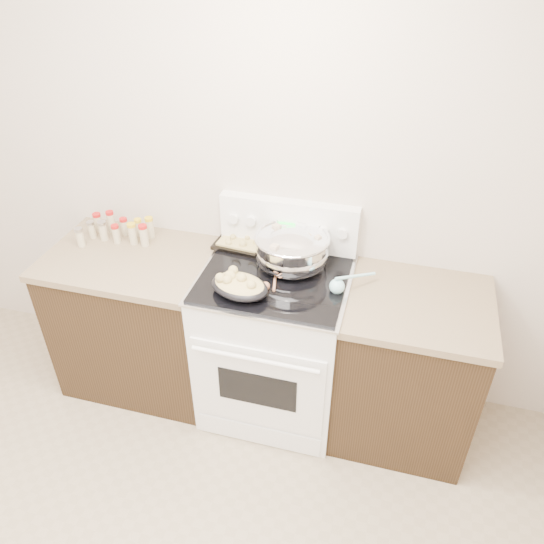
% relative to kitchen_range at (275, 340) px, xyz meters
% --- Properties ---
extents(counter_left, '(0.93, 0.67, 0.92)m').
position_rel_kitchen_range_xyz_m(counter_left, '(-0.83, 0.01, -0.03)').
color(counter_left, black).
rests_on(counter_left, ground).
extents(counter_right, '(0.73, 0.67, 0.92)m').
position_rel_kitchen_range_xyz_m(counter_right, '(0.73, 0.01, -0.03)').
color(counter_right, black).
rests_on(counter_right, ground).
extents(kitchen_range, '(0.78, 0.73, 1.22)m').
position_rel_kitchen_range_xyz_m(kitchen_range, '(0.00, 0.00, 0.00)').
color(kitchen_range, white).
rests_on(kitchen_range, ground).
extents(mixing_bowl, '(0.42, 0.42, 0.23)m').
position_rel_kitchen_range_xyz_m(mixing_bowl, '(0.06, 0.11, 0.54)').
color(mixing_bowl, silver).
rests_on(mixing_bowl, kitchen_range).
extents(roasting_pan, '(0.34, 0.27, 0.11)m').
position_rel_kitchen_range_xyz_m(roasting_pan, '(-0.13, -0.19, 0.50)').
color(roasting_pan, black).
rests_on(roasting_pan, kitchen_range).
extents(baking_sheet, '(0.48, 0.35, 0.06)m').
position_rel_kitchen_range_xyz_m(baking_sheet, '(-0.18, 0.27, 0.47)').
color(baking_sheet, black).
rests_on(baking_sheet, kitchen_range).
extents(wooden_spoon, '(0.08, 0.26, 0.04)m').
position_rel_kitchen_range_xyz_m(wooden_spoon, '(-0.01, -0.08, 0.46)').
color(wooden_spoon, tan).
rests_on(wooden_spoon, kitchen_range).
extents(blue_ladle, '(0.21, 0.21, 0.10)m').
position_rel_kitchen_range_xyz_m(blue_ladle, '(0.34, -0.04, 0.49)').
color(blue_ladle, '#9EE1EC').
rests_on(blue_ladle, kitchen_range).
extents(spice_jars, '(0.39, 0.24, 0.13)m').
position_rel_kitchen_range_xyz_m(spice_jars, '(-0.97, 0.15, 0.49)').
color(spice_jars, '#BFB28C').
rests_on(spice_jars, counter_left).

